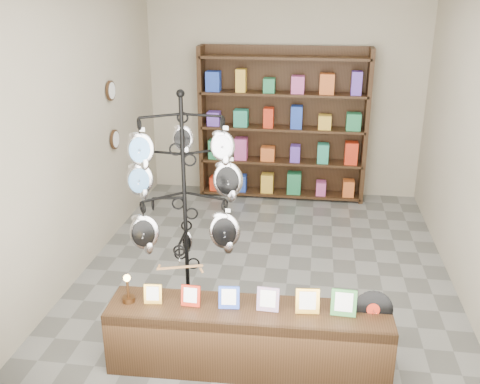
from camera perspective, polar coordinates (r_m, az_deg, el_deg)
name	(u,v)px	position (r m, az deg, el deg)	size (l,w,h in m)	color
ground	(266,268)	(6.07, 2.79, -8.08)	(5.00, 5.00, 0.00)	slate
room_envelope	(269,104)	(5.43, 3.13, 9.31)	(5.00, 5.00, 5.00)	#AFA38D
display_tree	(184,193)	(4.73, -5.96, -0.09)	(1.12, 1.08, 2.16)	black
front_shelf	(248,338)	(4.50, 0.88, -15.28)	(2.27, 0.53, 0.80)	black
back_shelving	(282,129)	(7.84, 4.55, 6.70)	(2.42, 0.36, 2.20)	black
wall_clocks	(113,115)	(6.72, -13.42, 7.95)	(0.03, 0.24, 0.84)	black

